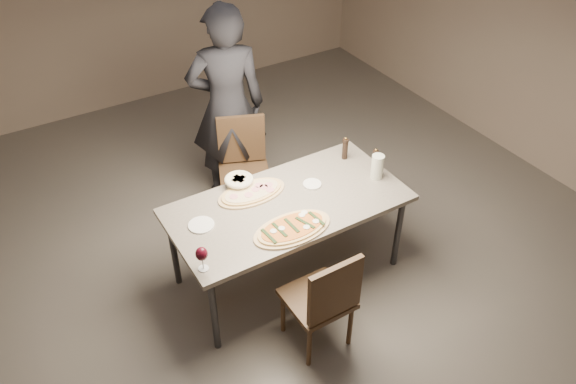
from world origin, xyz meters
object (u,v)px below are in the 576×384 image
dining_table (288,208)px  diner (227,107)px  pepper_mill_left (345,148)px  carafe (377,167)px  ham_pizza (252,192)px  chair_far (243,163)px  bread_basket (239,181)px  zucchini_pizza (292,228)px  chair_near (325,298)px

dining_table → diner: size_ratio=0.95×
pepper_mill_left → carafe: bearing=-80.1°
ham_pizza → chair_far: bearing=54.8°
ham_pizza → bread_basket: size_ratio=2.44×
bread_basket → ham_pizza: bearing=-74.6°
zucchini_pizza → carafe: (0.90, 0.19, 0.09)m
chair_far → diner: (0.01, 0.29, 0.42)m
bread_basket → carafe: size_ratio=1.10×
carafe → dining_table: bearing=173.4°
ham_pizza → carafe: 1.01m
bread_basket → chair_near: chair_near is taller
zucchini_pizza → chair_far: (0.22, 1.21, -0.24)m
diner → chair_far: bearing=105.9°
ham_pizza → pepper_mill_left: pepper_mill_left is taller
chair_near → diner: diner is taller
pepper_mill_left → diner: (-0.60, 0.96, 0.10)m
ham_pizza → dining_table: bearing=-65.1°
pepper_mill_left → chair_near: pepper_mill_left is taller
pepper_mill_left → bread_basket: bearing=173.2°
dining_table → chair_near: size_ratio=2.00×
carafe → chair_near: bearing=-144.6°
chair_near → carafe: bearing=35.1°
ham_pizza → chair_far: size_ratio=0.59×
dining_table → carafe: bearing=-6.6°
carafe → chair_near: (-0.93, -0.66, -0.35)m
diner → carafe: bearing=135.3°
bread_basket → pepper_mill_left: bearing=-6.8°
pepper_mill_left → carafe: same height
carafe → bread_basket: bearing=155.1°
bread_basket → chair_near: (0.06, -1.12, -0.29)m
ham_pizza → chair_far: 0.79m
bread_basket → chair_near: 1.16m
bread_basket → carafe: bearing=-24.9°
dining_table → carafe: 0.79m
bread_basket → pepper_mill_left: 0.94m
dining_table → bread_basket: 0.44m
ham_pizza → chair_near: bearing=-102.3°
bread_basket → chair_far: chair_far is taller
chair_near → diner: (0.27, 1.97, 0.44)m
pepper_mill_left → chair_far: pepper_mill_left is taller
ham_pizza → carafe: size_ratio=2.69×
diner → ham_pizza: bearing=92.3°
ham_pizza → pepper_mill_left: 0.89m
ham_pizza → chair_near: (0.02, -0.98, -0.26)m
dining_table → carafe: (0.77, -0.09, 0.16)m
carafe → ham_pizza: bearing=161.4°
pepper_mill_left → chair_far: (-0.61, 0.67, -0.32)m
chair_near → chair_far: bearing=81.0°
zucchini_pizza → chair_near: 0.54m
dining_table → bread_basket: bread_basket is taller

